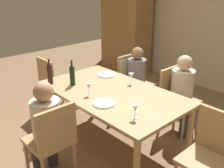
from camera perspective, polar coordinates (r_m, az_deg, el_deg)
The scene contains 20 objects.
ground_plane at distance 3.61m, azimuth 0.00°, elevation -12.67°, with size 10.00×10.00×0.00m, color #846647.
rear_room_partition at distance 5.27m, azimuth 23.14°, elevation 12.69°, with size 6.40×0.12×2.70m, color beige.
armoire_cabinet at distance 6.09m, azimuth 3.06°, elevation 13.05°, with size 1.18×0.62×2.18m.
dining_table at distance 3.27m, azimuth 0.00°, elevation -2.86°, with size 1.86×1.07×0.76m.
chair_near at distance 2.82m, azimuth -12.92°, elevation -11.42°, with size 0.44×0.44×0.92m.
chair_far_right at distance 3.78m, azimuth 13.78°, elevation -2.38°, with size 0.44×0.44×0.92m.
chair_far_left at distance 4.26m, azimuth 4.18°, elevation 1.94°, with size 0.46×0.44×0.92m.
chair_right_end at distance 2.73m, azimuth 20.91°, elevation -13.59°, with size 0.44×0.44×0.92m.
chair_left_end at distance 4.27m, azimuth -12.84°, elevation 0.61°, with size 0.44×0.44×0.92m.
person_woman_host at distance 2.84m, azimuth -14.30°, elevation -8.39°, with size 0.35×0.31×1.13m.
person_man_bearded at distance 3.68m, azimuth 15.39°, elevation -1.20°, with size 0.35×0.31×1.13m.
person_man_guest at distance 4.15m, azimuth 5.69°, elevation 1.89°, with size 0.33×0.28×1.08m.
wine_bottle_tall_green at distance 3.52m, azimuth -13.45°, elevation 2.38°, with size 0.07×0.07×0.34m.
wine_bottle_dark_red at distance 3.43m, azimuth -8.71°, elevation 2.07°, with size 0.07×0.07×0.33m.
wine_glass_near_left at distance 2.61m, azimuth 5.11°, elevation -5.41°, with size 0.07×0.07×0.15m.
wine_glass_centre at distance 3.12m, azimuth -5.07°, elevation -0.57°, with size 0.07×0.07×0.15m.
wine_glass_near_right at distance 3.45m, azimuth 4.21°, elevation 1.72°, with size 0.07×0.07×0.15m.
dinner_plate_host at distance 3.78m, azimuth -1.13°, elevation 2.06°, with size 0.28×0.28×0.01m, color silver.
dinner_plate_guest_left at distance 2.93m, azimuth -1.81°, elevation -4.24°, with size 0.26×0.26×0.01m, color silver.
handbag at distance 4.64m, azimuth -7.76°, elevation -2.90°, with size 0.28×0.12×0.22m, color brown.
Camera 1 is at (2.18, -2.00, 2.07)m, focal length 41.77 mm.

